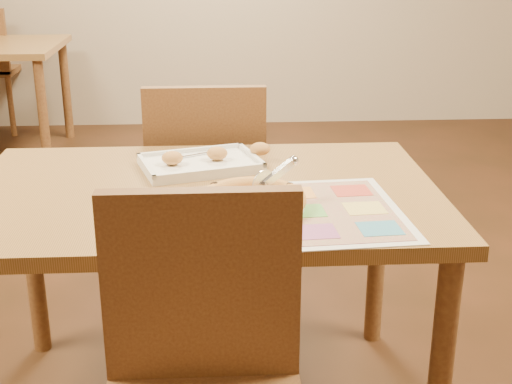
{
  "coord_description": "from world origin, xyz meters",
  "views": [
    {
      "loc": [
        0.04,
        -1.86,
        1.39
      ],
      "look_at": [
        0.14,
        -0.17,
        0.77
      ],
      "focal_mm": 50.0,
      "sensor_mm": 36.0,
      "label": 1
    }
  ],
  "objects": [
    {
      "name": "plate",
      "position": [
        0.14,
        -0.17,
        0.73
      ],
      "size": [
        0.32,
        0.32,
        0.01
      ],
      "primitive_type": "cylinder",
      "rotation": [
        0.0,
        0.0,
        0.38
      ],
      "color": "white",
      "rests_on": "dining_table"
    },
    {
      "name": "appetizer_tray",
      "position": [
        -0.0,
        0.19,
        0.74
      ],
      "size": [
        0.41,
        0.32,
        0.06
      ],
      "rotation": [
        0.0,
        0.0,
        0.29
      ],
      "color": "silver",
      "rests_on": "dining_table"
    },
    {
      "name": "pizza",
      "position": [
        0.13,
        -0.17,
        0.75
      ],
      "size": [
        0.28,
        0.28,
        0.04
      ],
      "rotation": [
        0.0,
        0.0,
        -0.4
      ],
      "color": "#E4A44E",
      "rests_on": "plate"
    },
    {
      "name": "dining_table",
      "position": [
        0.0,
        0.0,
        0.63
      ],
      "size": [
        1.3,
        0.85,
        0.72
      ],
      "color": "olive",
      "rests_on": "ground"
    },
    {
      "name": "chair_near",
      "position": [
        0.0,
        -0.6,
        0.57
      ],
      "size": [
        0.42,
        0.42,
        0.47
      ],
      "color": "brown",
      "rests_on": "ground"
    },
    {
      "name": "chair_far",
      "position": [
        -0.0,
        0.6,
        0.57
      ],
      "size": [
        0.42,
        0.42,
        0.47
      ],
      "rotation": [
        0.0,
        0.0,
        3.14
      ],
      "color": "brown",
      "rests_on": "ground"
    },
    {
      "name": "pizza_cutter",
      "position": [
        0.18,
        -0.15,
        0.8
      ],
      "size": [
        0.12,
        0.1,
        0.09
      ],
      "rotation": [
        0.0,
        0.0,
        0.7
      ],
      "color": "silver",
      "rests_on": "pizza"
    },
    {
      "name": "menu",
      "position": [
        0.34,
        -0.19,
        0.72
      ],
      "size": [
        0.36,
        0.49,
        0.0
      ],
      "primitive_type": "cube",
      "rotation": [
        0.0,
        0.0,
        0.07
      ],
      "color": "silver",
      "rests_on": "dining_table"
    }
  ]
}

